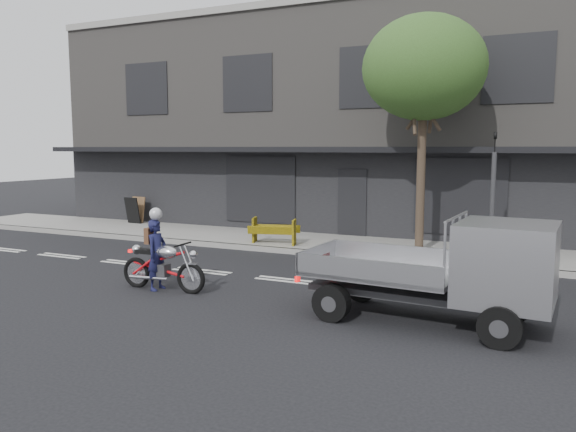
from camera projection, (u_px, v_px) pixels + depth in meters
The scene contains 11 objects.
ground at pixel (288, 281), 13.21m from camera, with size 80.00×80.00×0.00m, color black.
sidewalk at pixel (351, 246), 17.44m from camera, with size 32.00×3.20×0.15m, color gray.
kerb at pixel (333, 255), 16.00m from camera, with size 32.00×0.20×0.15m, color gray.
building_main at pixel (403, 126), 22.91m from camera, with size 26.00×10.00×8.00m, color slate.
street_tree at pixel (424, 69), 15.44m from camera, with size 3.40×3.40×6.74m.
traffic_light_pole at pixel (492, 205), 14.29m from camera, with size 0.12×0.12×3.50m.
motorcycle at pixel (163, 265), 12.25m from camera, with size 2.12×0.62×1.09m.
rider at pixel (157, 255), 12.28m from camera, with size 0.57×0.37×1.55m, color #16183E.
flatbed_ute at pixel (481, 266), 9.49m from camera, with size 4.36×2.02×1.97m.
construction_barrier at pixel (271, 231), 17.21m from camera, with size 1.47×0.59×0.82m, color yellow, non-canonical shape.
sandwich_board at pixel (132, 210), 22.00m from camera, with size 0.65×0.43×1.03m, color black, non-canonical shape.
Camera 1 is at (5.42, -11.74, 3.11)m, focal length 35.00 mm.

